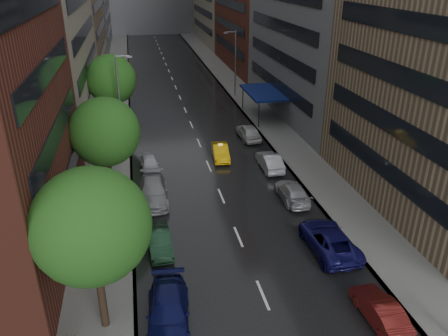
% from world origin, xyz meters
% --- Properties ---
extents(road, '(14.00, 140.00, 0.01)m').
position_xyz_m(road, '(0.00, 50.00, 0.01)').
color(road, black).
rests_on(road, ground).
extents(sidewalk_left, '(4.00, 140.00, 0.15)m').
position_xyz_m(sidewalk_left, '(-9.00, 50.00, 0.07)').
color(sidewalk_left, gray).
rests_on(sidewalk_left, ground).
extents(sidewalk_right, '(4.00, 140.00, 0.15)m').
position_xyz_m(sidewalk_right, '(9.00, 50.00, 0.07)').
color(sidewalk_right, gray).
rests_on(sidewalk_right, ground).
extents(tree_near, '(5.57, 5.57, 8.88)m').
position_xyz_m(tree_near, '(-8.60, 3.34, 6.08)').
color(tree_near, '#382619').
rests_on(tree_near, ground).
extents(tree_mid, '(5.23, 5.23, 8.34)m').
position_xyz_m(tree_mid, '(-8.60, 17.23, 5.70)').
color(tree_mid, '#382619').
rests_on(tree_mid, ground).
extents(tree_far, '(5.35, 5.35, 8.53)m').
position_xyz_m(tree_far, '(-8.60, 33.77, 5.84)').
color(tree_far, '#382619').
rests_on(tree_far, ground).
extents(taxi, '(1.80, 4.28, 1.37)m').
position_xyz_m(taxi, '(1.42, 23.54, 0.69)').
color(taxi, yellow).
rests_on(taxi, ground).
extents(parked_cars_left, '(2.68, 24.05, 1.61)m').
position_xyz_m(parked_cars_left, '(-5.40, 11.94, 0.76)').
color(parked_cars_left, '#0F1248').
rests_on(parked_cars_left, ground).
extents(parked_cars_right, '(2.68, 31.74, 1.61)m').
position_xyz_m(parked_cars_right, '(5.40, 14.18, 0.75)').
color(parked_cars_right, '#5B1412').
rests_on(parked_cars_right, ground).
extents(street_lamp_left, '(1.74, 0.22, 9.00)m').
position_xyz_m(street_lamp_left, '(-7.72, 30.00, 4.89)').
color(street_lamp_left, gray).
rests_on(street_lamp_left, sidewalk_left).
extents(street_lamp_right, '(1.74, 0.22, 9.00)m').
position_xyz_m(street_lamp_right, '(7.72, 45.00, 4.89)').
color(street_lamp_right, gray).
rests_on(street_lamp_right, sidewalk_right).
extents(awning, '(4.00, 8.00, 3.12)m').
position_xyz_m(awning, '(8.98, 35.00, 3.13)').
color(awning, navy).
rests_on(awning, sidewalk_right).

